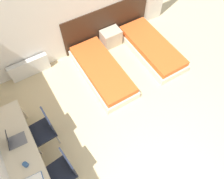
# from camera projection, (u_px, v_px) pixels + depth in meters

# --- Properties ---
(wall_back) EXTENTS (5.61, 0.05, 2.70)m
(wall_back) POSITION_uv_depth(u_px,v_px,m) (68.00, 8.00, 4.73)
(wall_back) COLOR silver
(wall_back) RESTS_ON ground_plane
(headboard_panel) EXTENTS (2.45, 0.03, 1.04)m
(headboard_panel) POSITION_uv_depth(u_px,v_px,m) (107.00, 24.00, 5.67)
(headboard_panel) COLOR #382316
(headboard_panel) RESTS_ON ground_plane
(bed_near_window) EXTENTS (0.86, 2.01, 0.33)m
(bed_near_window) POSITION_uv_depth(u_px,v_px,m) (102.00, 72.00, 5.28)
(bed_near_window) COLOR beige
(bed_near_window) RESTS_ON ground_plane
(bed_near_door) EXTENTS (0.86, 2.01, 0.33)m
(bed_near_door) POSITION_uv_depth(u_px,v_px,m) (152.00, 48.00, 5.70)
(bed_near_door) COLOR beige
(bed_near_door) RESTS_ON ground_plane
(nightstand) EXTENTS (0.51, 0.36, 0.45)m
(nightstand) POSITION_uv_depth(u_px,v_px,m) (111.00, 38.00, 5.82)
(nightstand) COLOR beige
(nightstand) RESTS_ON ground_plane
(radiator) EXTENTS (0.96, 0.12, 0.48)m
(radiator) POSITION_uv_depth(u_px,v_px,m) (30.00, 68.00, 5.25)
(radiator) COLOR silver
(radiator) RESTS_ON ground_plane
(desk) EXTENTS (0.55, 2.33, 0.72)m
(desk) POSITION_uv_depth(u_px,v_px,m) (26.00, 162.00, 3.72)
(desk) COLOR beige
(desk) RESTS_ON ground_plane
(chair_near_laptop) EXTENTS (0.49, 0.49, 0.91)m
(chair_near_laptop) POSITION_uv_depth(u_px,v_px,m) (44.00, 129.00, 4.12)
(chair_near_laptop) COLOR black
(chair_near_laptop) RESTS_ON ground_plane
(chair_near_notebook) EXTENTS (0.52, 0.52, 0.91)m
(chair_near_notebook) POSITION_uv_depth(u_px,v_px,m) (63.00, 170.00, 3.72)
(chair_near_notebook) COLOR black
(chair_near_notebook) RESTS_ON ground_plane
(laptop) EXTENTS (0.33, 0.26, 0.31)m
(laptop) POSITION_uv_depth(u_px,v_px,m) (14.00, 141.00, 3.71)
(laptop) COLOR slate
(laptop) RESTS_ON desk
(mug) EXTENTS (0.08, 0.08, 0.09)m
(mug) POSITION_uv_depth(u_px,v_px,m) (25.00, 165.00, 3.51)
(mug) COLOR #2D5184
(mug) RESTS_ON desk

